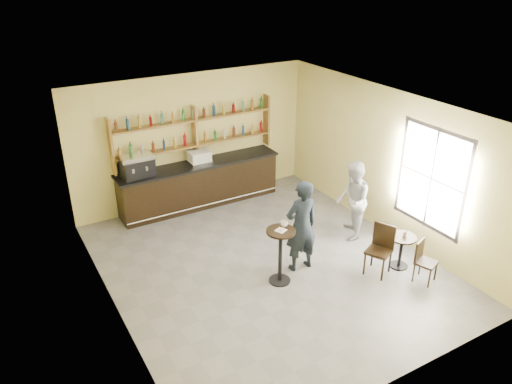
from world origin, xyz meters
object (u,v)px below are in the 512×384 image
man_main (301,226)px  espresso_machine (137,165)px  pedestal_table (280,256)px  pastry_case (199,157)px  cafe_table (401,251)px  chair_south (426,262)px  bar_counter (200,184)px  patron_second (352,201)px  chair_west (379,251)px

man_main → espresso_machine: bearing=-57.3°
pedestal_table → man_main: size_ratio=0.59×
espresso_machine → pastry_case: 1.54m
cafe_table → chair_south: bearing=-85.2°
bar_counter → cafe_table: bar_counter is taller
cafe_table → espresso_machine: bearing=130.2°
chair_south → pastry_case: bearing=93.5°
pastry_case → man_main: (0.52, -3.54, -0.31)m
man_main → patron_second: (1.65, 0.45, -0.06)m
chair_west → pastry_case: bearing=176.4°
bar_counter → chair_west: (1.74, -4.45, -0.05)m
man_main → pedestal_table: bearing=20.5°
chair_south → patron_second: (-0.15, 2.01, 0.46)m
pedestal_table → patron_second: size_ratio=0.63×
chair_west → patron_second: patron_second is taller
pedestal_table → cafe_table: size_ratio=1.62×
pastry_case → chair_west: bearing=-74.0°
bar_counter → cafe_table: bearing=-63.0°
pastry_case → espresso_machine: bearing=174.8°
chair_west → cafe_table: bearing=60.1°
bar_counter → man_main: size_ratio=2.15×
chair_west → chair_south: chair_west is taller
espresso_machine → chair_south: espresso_machine is taller
cafe_table → patron_second: (-0.10, 1.41, 0.54)m
chair_south → bar_counter: bearing=93.7°
pedestal_table → chair_west: (1.79, -0.72, -0.05)m
pastry_case → patron_second: (2.17, -3.08, -0.37)m
cafe_table → patron_second: size_ratio=0.39×
bar_counter → cafe_table: size_ratio=5.91×
pastry_case → pedestal_table: size_ratio=0.46×
espresso_machine → cafe_table: 5.98m
man_main → pastry_case: bearing=-79.1°
pastry_case → man_main: size_ratio=0.27×
chair_south → patron_second: bearing=73.3°
pastry_case → cafe_table: 5.12m
pedestal_table → chair_south: (2.39, -1.37, -0.14)m
pastry_case → patron_second: size_ratio=0.29×
pedestal_table → man_main: bearing=18.0°
espresso_machine → pastry_case: (1.53, 0.00, -0.10)m
espresso_machine → man_main: bearing=-67.0°
espresso_machine → pastry_case: espresso_machine is taller
chair_west → patron_second: (0.45, 1.36, 0.38)m
man_main → chair_west: man_main is taller
pastry_case → chair_south: 5.66m
chair_south → patron_second: size_ratio=0.48×
chair_west → patron_second: 1.49m
patron_second → espresso_machine: bearing=-95.3°
pastry_case → patron_second: bearing=-60.0°
bar_counter → espresso_machine: size_ratio=5.64×
pedestal_table → bar_counter: bearing=89.3°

